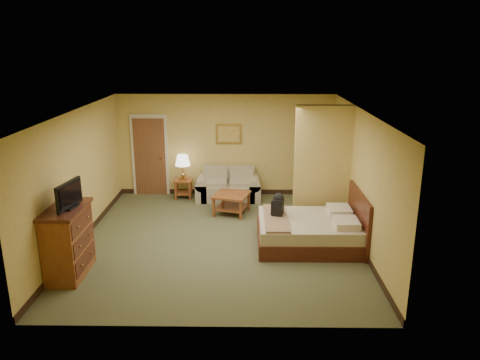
{
  "coord_description": "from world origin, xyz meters",
  "views": [
    {
      "loc": [
        0.52,
        -8.7,
        3.84
      ],
      "look_at": [
        0.4,
        0.6,
        1.09
      ],
      "focal_mm": 35.0,
      "sensor_mm": 36.0,
      "label": 1
    }
  ],
  "objects_px": {
    "coffee_table": "(231,199)",
    "bed": "(312,231)",
    "loveseat": "(228,189)",
    "dresser": "(68,241)"
  },
  "relations": [
    {
      "from": "coffee_table",
      "to": "dresser",
      "type": "distance_m",
      "value": 4.02
    },
    {
      "from": "coffee_table",
      "to": "bed",
      "type": "bearing_deg",
      "value": -46.42
    },
    {
      "from": "loveseat",
      "to": "dresser",
      "type": "distance_m",
      "value": 4.8
    },
    {
      "from": "loveseat",
      "to": "bed",
      "type": "relative_size",
      "value": 0.82
    },
    {
      "from": "loveseat",
      "to": "dresser",
      "type": "bearing_deg",
      "value": -122.27
    },
    {
      "from": "bed",
      "to": "loveseat",
      "type": "bearing_deg",
      "value": 122.15
    },
    {
      "from": "dresser",
      "to": "bed",
      "type": "distance_m",
      "value": 4.49
    },
    {
      "from": "loveseat",
      "to": "coffee_table",
      "type": "bearing_deg",
      "value": -84.09
    },
    {
      "from": "coffee_table",
      "to": "bed",
      "type": "distance_m",
      "value": 2.36
    },
    {
      "from": "loveseat",
      "to": "bed",
      "type": "distance_m",
      "value": 3.27
    }
  ]
}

